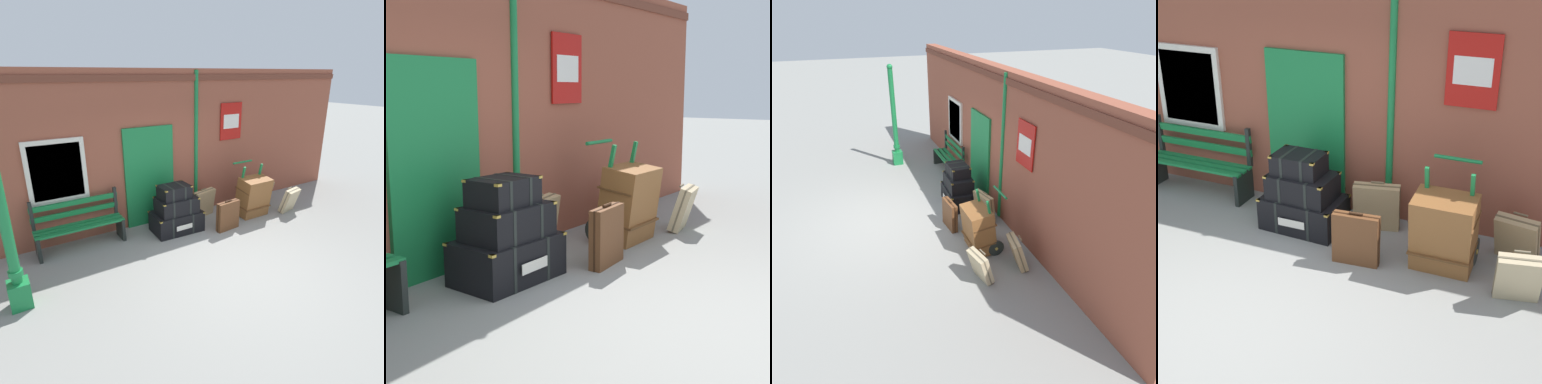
% 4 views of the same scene
% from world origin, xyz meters
% --- Properties ---
extents(ground_plane, '(60.00, 60.00, 0.00)m').
position_xyz_m(ground_plane, '(0.00, 0.00, 0.00)').
color(ground_plane, gray).
extents(brick_facade, '(10.40, 0.35, 3.20)m').
position_xyz_m(brick_facade, '(-0.02, 2.60, 1.60)').
color(brick_facade, brown).
rests_on(brick_facade, ground).
extents(platform_bench, '(1.60, 0.43, 1.01)m').
position_xyz_m(platform_bench, '(-2.04, 2.16, 0.44)').
color(platform_bench, '#197A3D').
rests_on(platform_bench, ground).
extents(steamer_trunk_base, '(1.04, 0.70, 0.43)m').
position_xyz_m(steamer_trunk_base, '(-0.18, 1.79, 0.21)').
color(steamer_trunk_base, black).
rests_on(steamer_trunk_base, ground).
extents(steamer_trunk_middle, '(0.83, 0.58, 0.33)m').
position_xyz_m(steamer_trunk_middle, '(-0.18, 1.77, 0.58)').
color(steamer_trunk_middle, black).
rests_on(steamer_trunk_middle, steamer_trunk_base).
extents(steamer_trunk_top, '(0.61, 0.45, 0.27)m').
position_xyz_m(steamer_trunk_top, '(-0.22, 1.78, 0.87)').
color(steamer_trunk_top, black).
rests_on(steamer_trunk_top, steamer_trunk_middle).
extents(porters_trolley, '(0.71, 0.61, 1.20)m').
position_xyz_m(porters_trolley, '(1.68, 1.70, 0.27)').
color(porters_trolley, black).
rests_on(porters_trolley, ground).
extents(large_brown_trunk, '(0.70, 0.55, 0.93)m').
position_xyz_m(large_brown_trunk, '(1.68, 1.53, 0.46)').
color(large_brown_trunk, brown).
rests_on(large_brown_trunk, ground).
extents(suitcase_caramel, '(0.62, 0.36, 0.66)m').
position_xyz_m(suitcase_caramel, '(0.69, 2.08, 0.32)').
color(suitcase_caramel, tan).
rests_on(suitcase_caramel, ground).
extents(suitcase_beige, '(0.53, 0.42, 0.61)m').
position_xyz_m(suitcase_beige, '(2.42, 2.00, 0.30)').
color(suitcase_beige, tan).
rests_on(suitcase_beige, ground).
extents(suitcase_tan, '(0.55, 0.18, 0.66)m').
position_xyz_m(suitcase_tan, '(0.75, 1.26, 0.31)').
color(suitcase_tan, brown).
rests_on(suitcase_tan, ground).
extents(suitcase_umber, '(0.51, 0.39, 0.60)m').
position_xyz_m(suitcase_umber, '(2.55, 1.22, 0.29)').
color(suitcase_umber, tan).
rests_on(suitcase_umber, ground).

